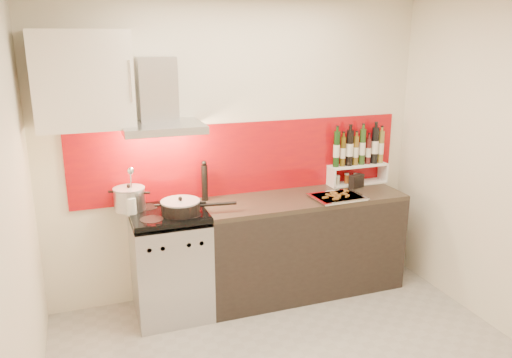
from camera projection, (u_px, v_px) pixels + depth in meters
name	position (u px, v px, depth m)	size (l,w,h in m)	color
back_wall	(239.00, 150.00, 4.40)	(3.40, 0.02, 2.60)	silver
left_wall	(9.00, 229.00, 2.58)	(0.02, 2.80, 2.60)	silver
backsplash	(245.00, 158.00, 4.42)	(3.00, 0.02, 0.64)	maroon
range_stove	(171.00, 264.00, 4.13)	(0.60, 0.60, 0.91)	#B7B7BA
counter	(302.00, 244.00, 4.52)	(1.80, 0.60, 0.90)	black
range_hood	(160.00, 105.00, 3.90)	(0.62, 0.50, 0.61)	#B7B7BA
upper_cabinet	(83.00, 80.00, 3.66)	(0.70, 0.35, 0.72)	white
stock_pot	(130.00, 199.00, 4.01)	(0.25, 0.25, 0.22)	#B7B7BA
saute_pan	(181.00, 207.00, 3.93)	(0.60, 0.31, 0.14)	black
utensil_jar	(131.00, 201.00, 3.91)	(0.08, 0.13, 0.40)	silver
pepper_mill	(205.00, 181.00, 4.25)	(0.05, 0.05, 0.35)	black
step_shelf	(358.00, 157.00, 4.71)	(0.59, 0.16, 0.54)	white
caddy_box	(356.00, 181.00, 4.64)	(0.15, 0.06, 0.13)	black
baking_tray	(337.00, 197.00, 4.34)	(0.45, 0.36, 0.03)	silver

